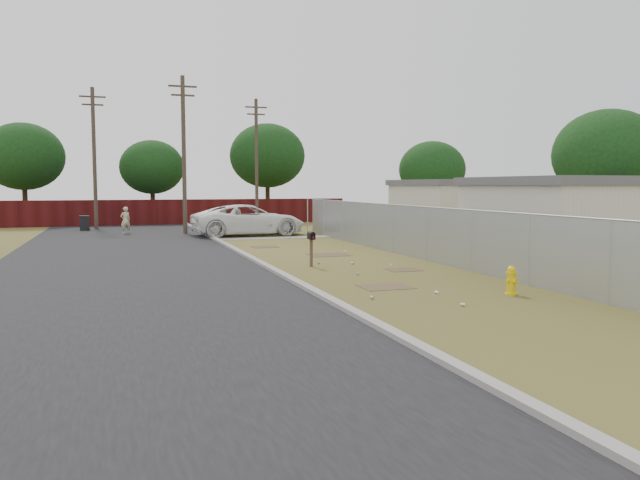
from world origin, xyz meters
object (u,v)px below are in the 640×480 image
object	(u,v)px
fire_hydrant	(511,281)
pickup_truck	(249,220)
pedestrian	(125,220)
mailbox	(311,239)
trash_bin	(85,223)

from	to	relation	value
fire_hydrant	pickup_truck	xyz separation A→B (m)	(-2.50, 20.81, 0.50)
fire_hydrant	pedestrian	bearing A→B (deg)	110.41
pickup_truck	fire_hydrant	bearing A→B (deg)	-177.89
pickup_truck	pedestrian	bearing A→B (deg)	57.45
mailbox	pedestrian	xyz separation A→B (m)	(-5.83, 17.34, -0.18)
pedestrian	trash_bin	size ratio (longest dim) A/B	1.69
mailbox	trash_bin	xyz separation A→B (m)	(-8.20, 20.90, -0.49)
fire_hydrant	pedestrian	world-z (taller)	pedestrian
pickup_truck	trash_bin	size ratio (longest dim) A/B	6.76
pickup_truck	pedestrian	xyz separation A→B (m)	(-6.52, 3.44, -0.09)
mailbox	pedestrian	distance (m)	18.29
pickup_truck	pedestrian	distance (m)	7.37
pickup_truck	mailbox	bearing A→B (deg)	172.40
pickup_truck	trash_bin	distance (m)	11.32
fire_hydrant	trash_bin	distance (m)	30.05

